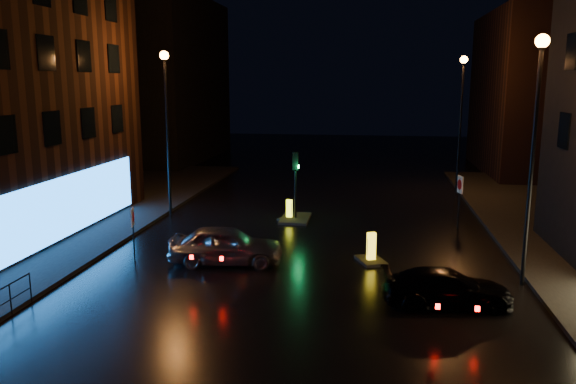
% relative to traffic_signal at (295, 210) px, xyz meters
% --- Properties ---
extents(ground, '(120.00, 120.00, 0.00)m').
position_rel_traffic_signal_xyz_m(ground, '(1.20, -14.00, -0.50)').
color(ground, black).
rests_on(ground, ground).
extents(building_far_left, '(8.00, 16.00, 14.00)m').
position_rel_traffic_signal_xyz_m(building_far_left, '(-14.80, 21.00, 6.50)').
color(building_far_left, black).
rests_on(building_far_left, ground).
extents(building_far_right, '(8.00, 14.00, 12.00)m').
position_rel_traffic_signal_xyz_m(building_far_right, '(16.20, 18.00, 5.50)').
color(building_far_right, black).
rests_on(building_far_right, ground).
extents(street_lamp_lfar, '(0.44, 0.44, 8.37)m').
position_rel_traffic_signal_xyz_m(street_lamp_lfar, '(-6.60, -0.00, 5.06)').
color(street_lamp_lfar, black).
rests_on(street_lamp_lfar, ground).
extents(street_lamp_rnear, '(0.44, 0.44, 8.37)m').
position_rel_traffic_signal_xyz_m(street_lamp_rnear, '(9.00, -8.00, 5.06)').
color(street_lamp_rnear, black).
rests_on(street_lamp_rnear, ground).
extents(street_lamp_rfar, '(0.44, 0.44, 8.37)m').
position_rel_traffic_signal_xyz_m(street_lamp_rfar, '(9.00, 8.00, 5.06)').
color(street_lamp_rfar, black).
rests_on(street_lamp_rfar, ground).
extents(traffic_signal, '(1.40, 2.40, 3.45)m').
position_rel_traffic_signal_xyz_m(traffic_signal, '(0.00, 0.00, 0.00)').
color(traffic_signal, black).
rests_on(traffic_signal, ground).
extents(silver_hatchback, '(4.48, 2.19, 1.47)m').
position_rel_traffic_signal_xyz_m(silver_hatchback, '(-1.68, -7.29, 0.23)').
color(silver_hatchback, '#9C9EA4').
rests_on(silver_hatchback, ground).
extents(dark_sedan, '(4.17, 2.08, 1.16)m').
position_rel_traffic_signal_xyz_m(dark_sedan, '(6.18, -10.31, 0.08)').
color(dark_sedan, black).
rests_on(dark_sedan, ground).
extents(bollard_near, '(1.34, 1.58, 1.18)m').
position_rel_traffic_signal_xyz_m(bollard_near, '(3.83, -6.29, -0.24)').
color(bollard_near, black).
rests_on(bollard_near, ground).
extents(bollard_far, '(1.17, 1.37, 1.02)m').
position_rel_traffic_signal_xyz_m(bollard_far, '(-0.32, 0.04, -0.28)').
color(bollard_far, black).
rests_on(bollard_far, ground).
extents(road_sign_left, '(0.18, 0.50, 2.11)m').
position_rel_traffic_signal_xyz_m(road_sign_left, '(-5.30, -7.53, 1.08)').
color(road_sign_left, black).
rests_on(road_sign_left, ground).
extents(road_sign_right, '(0.19, 0.61, 2.52)m').
position_rel_traffic_signal_xyz_m(road_sign_right, '(7.91, -0.41, 1.38)').
color(road_sign_right, black).
rests_on(road_sign_right, ground).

